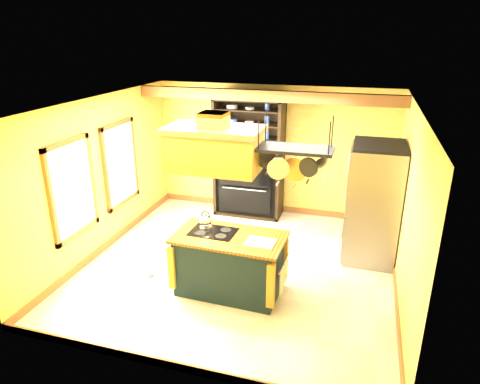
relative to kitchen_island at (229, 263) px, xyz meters
The scene contains 15 objects.
floor 0.88m from the kitchen_island, 95.27° to the left, with size 5.00×5.00×0.00m, color beige.
ceiling 2.35m from the kitchen_island, 95.27° to the left, with size 5.00×5.00×0.00m, color white.
wall_back 3.36m from the kitchen_island, 91.21° to the left, with size 5.00×0.02×2.70m, color #D3C04D.
wall_front 1.96m from the kitchen_island, 92.25° to the right, with size 5.00×0.02×2.70m, color #D3C04D.
wall_left 2.82m from the kitchen_island, 163.80° to the left, with size 0.02×5.00×2.70m, color #D3C04D.
wall_right 2.69m from the kitchen_island, 17.06° to the left, with size 0.02×5.00×2.70m, color #D3C04D.
ceiling_beam 3.24m from the kitchen_island, 91.61° to the left, with size 5.00×0.15×0.20m, color olive.
window_near 2.70m from the kitchen_island, behind, with size 0.06×1.06×1.56m.
window_far 3.02m from the kitchen_island, 152.02° to the left, with size 0.06×1.06×1.56m.
kitchen_island is the anchor object (origin of this frame).
range_hood 1.77m from the kitchen_island, behind, with size 1.32×0.74×0.80m.
pot_rack 1.94m from the kitchen_island, ahead, with size 1.05×0.49×0.88m.
refrigerator 2.66m from the kitchen_island, 40.55° to the left, with size 0.85×1.01×1.98m.
hutch 3.06m from the kitchen_island, 99.65° to the left, with size 1.40×0.63×2.48m.
floor_register 1.51m from the kitchen_island, behind, with size 0.28×0.12×0.01m, color black.
Camera 1 is at (1.80, -6.04, 3.70)m, focal length 32.00 mm.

